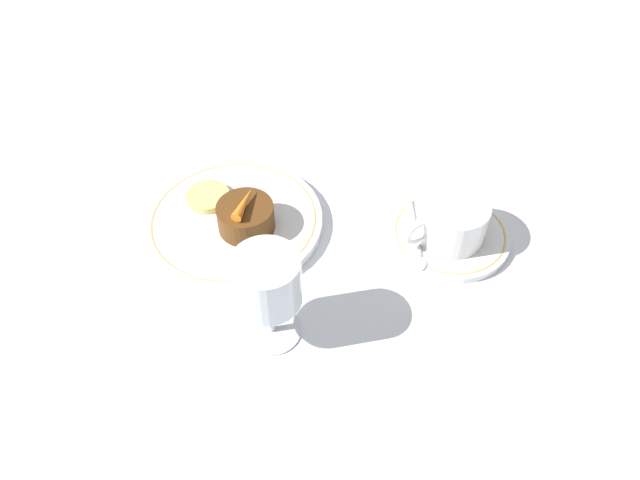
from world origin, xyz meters
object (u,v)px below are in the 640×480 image
(coffee_cup, at_px, (452,219))
(fork, at_px, (353,203))
(dinner_plate, at_px, (234,221))
(dessert_cake, at_px, (245,215))
(wine_glass, at_px, (267,285))

(coffee_cup, relative_size, fork, 0.58)
(dinner_plate, xyz_separation_m, fork, (-0.16, 0.04, -0.01))
(coffee_cup, height_order, dessert_cake, coffee_cup)
(dinner_plate, bearing_deg, fork, 165.94)
(dinner_plate, height_order, coffee_cup, coffee_cup)
(wine_glass, bearing_deg, fork, -143.88)
(coffee_cup, distance_m, fork, 0.14)
(coffee_cup, bearing_deg, dinner_plate, -33.24)
(dinner_plate, bearing_deg, wine_glass, 81.13)
(dinner_plate, distance_m, fork, 0.16)
(wine_glass, height_order, dessert_cake, wine_glass)
(dessert_cake, bearing_deg, fork, 172.16)
(wine_glass, xyz_separation_m, fork, (-0.18, -0.13, -0.08))
(dinner_plate, bearing_deg, coffee_cup, 146.76)
(wine_glass, height_order, fork, wine_glass)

